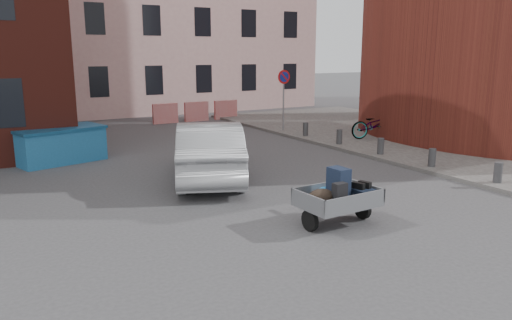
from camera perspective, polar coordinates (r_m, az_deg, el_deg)
ground at (r=11.36m, az=3.81°, el=-5.91°), size 120.00×120.00×0.00m
sidewalk at (r=20.90m, az=20.81°, el=1.88°), size 9.00×24.00×0.12m
no_parking_sign at (r=22.07m, az=3.20°, el=8.28°), size 0.60×0.09×2.65m
bollards at (r=17.52m, az=14.06°, el=1.56°), size 0.22×9.02×0.55m
barriers at (r=26.22m, az=-6.81°, el=5.52°), size 4.70×0.18×1.00m
trailer at (r=10.46m, az=9.29°, el=-4.15°), size 1.64×1.83×1.20m
dumpster at (r=17.45m, az=-21.52°, el=1.63°), size 3.01×2.08×1.15m
silver_car at (r=14.08m, az=-5.35°, el=1.08°), size 3.54×5.25×1.64m
bicycle at (r=20.68m, az=13.48°, el=3.97°), size 2.23×1.19×1.11m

